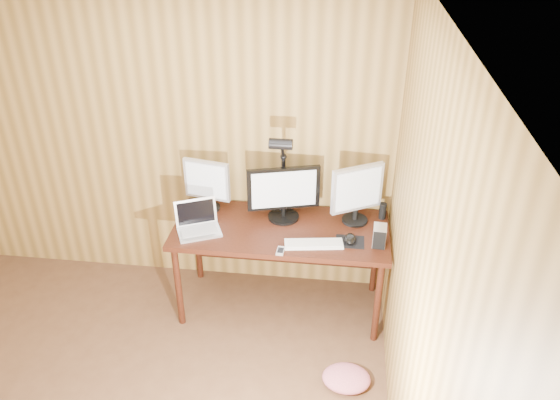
% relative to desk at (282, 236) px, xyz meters
% --- Properties ---
extents(room_shell, '(4.00, 4.00, 4.00)m').
position_rel_desk_xyz_m(room_shell, '(-0.93, -1.70, 0.62)').
color(room_shell, '#53351F').
rests_on(room_shell, ground).
extents(desk, '(1.60, 0.70, 0.75)m').
position_rel_desk_xyz_m(desk, '(0.00, 0.00, 0.00)').
color(desk, black).
rests_on(desk, floor).
extents(monitor_center, '(0.54, 0.24, 0.43)m').
position_rel_desk_xyz_m(monitor_center, '(0.00, 0.07, 0.34)').
color(monitor_center, black).
rests_on(monitor_center, desk).
extents(monitor_left, '(0.37, 0.17, 0.42)m').
position_rel_desk_xyz_m(monitor_left, '(-0.60, 0.13, 0.35)').
color(monitor_left, black).
rests_on(monitor_left, desk).
extents(monitor_right, '(0.38, 0.23, 0.46)m').
position_rel_desk_xyz_m(monitor_right, '(0.55, 0.09, 0.37)').
color(monitor_right, black).
rests_on(monitor_right, desk).
extents(laptop, '(0.38, 0.34, 0.22)m').
position_rel_desk_xyz_m(laptop, '(-0.60, -0.17, 0.18)').
color(laptop, silver).
rests_on(laptop, desk).
extents(keyboard, '(0.43, 0.18, 0.02)m').
position_rel_desk_xyz_m(keyboard, '(0.26, -0.26, 0.13)').
color(keyboard, white).
rests_on(keyboard, desk).
extents(mousepad, '(0.20, 0.17, 0.00)m').
position_rel_desk_xyz_m(mousepad, '(0.51, -0.19, 0.12)').
color(mousepad, black).
rests_on(mousepad, desk).
extents(mouse, '(0.10, 0.13, 0.04)m').
position_rel_desk_xyz_m(mouse, '(0.51, -0.19, 0.15)').
color(mouse, black).
rests_on(mouse, mousepad).
extents(hard_drive, '(0.10, 0.14, 0.15)m').
position_rel_desk_xyz_m(hard_drive, '(0.72, -0.20, 0.19)').
color(hard_drive, silver).
rests_on(hard_drive, desk).
extents(phone, '(0.06, 0.10, 0.01)m').
position_rel_desk_xyz_m(phone, '(0.03, -0.37, 0.13)').
color(phone, silver).
rests_on(phone, desk).
extents(speaker, '(0.05, 0.05, 0.13)m').
position_rel_desk_xyz_m(speaker, '(0.75, 0.16, 0.19)').
color(speaker, black).
rests_on(speaker, desk).
extents(desk_lamp, '(0.17, 0.24, 0.73)m').
position_rel_desk_xyz_m(desk_lamp, '(-0.01, 0.09, 0.57)').
color(desk_lamp, black).
rests_on(desk_lamp, desk).
extents(fabric_pile, '(0.37, 0.32, 0.11)m').
position_rel_desk_xyz_m(fabric_pile, '(0.54, -0.82, -0.58)').
color(fabric_pile, '#BB5A6A').
rests_on(fabric_pile, floor).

